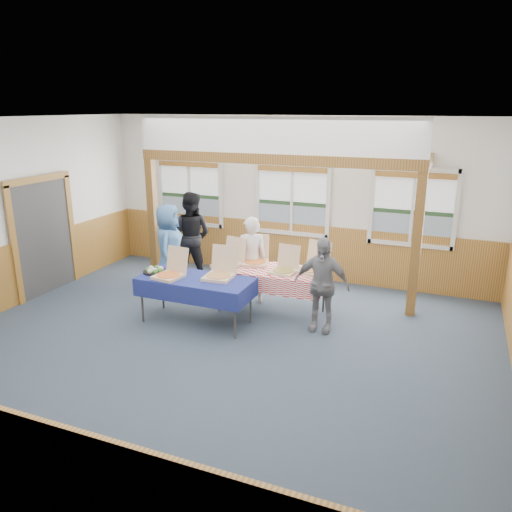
% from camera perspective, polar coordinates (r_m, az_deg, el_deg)
% --- Properties ---
extents(floor, '(8.00, 8.00, 0.00)m').
position_cam_1_polar(floor, '(7.40, -4.63, -10.32)').
color(floor, '#27313F').
rests_on(floor, ground).
extents(ceiling, '(8.00, 8.00, 0.00)m').
position_cam_1_polar(ceiling, '(6.60, -5.30, 15.27)').
color(ceiling, white).
rests_on(ceiling, wall_back).
extents(wall_back, '(8.00, 0.00, 8.00)m').
position_cam_1_polar(wall_back, '(10.00, 4.22, 6.55)').
color(wall_back, silver).
rests_on(wall_back, floor).
extents(wainscot_back, '(7.98, 0.05, 1.10)m').
position_cam_1_polar(wainscot_back, '(10.21, 4.05, 0.72)').
color(wainscot_back, brown).
rests_on(wainscot_back, floor).
extents(wainscot_front, '(7.98, 0.05, 1.10)m').
position_cam_1_polar(wainscot_front, '(4.77, -25.26, -21.24)').
color(wainscot_front, brown).
rests_on(wainscot_front, floor).
extents(wainscot_left, '(0.05, 6.98, 1.10)m').
position_cam_1_polar(wainscot_left, '(9.55, -26.58, -2.21)').
color(wainscot_left, brown).
rests_on(wainscot_left, floor).
extents(cased_opening, '(0.06, 1.30, 2.10)m').
position_cam_1_polar(cased_opening, '(9.99, -23.10, 2.00)').
color(cased_opening, '#333333').
rests_on(cased_opening, wall_left).
extents(window_left, '(1.56, 0.10, 1.46)m').
position_cam_1_polar(window_left, '(10.86, -7.56, 7.69)').
color(window_left, silver).
rests_on(window_left, wall_back).
extents(window_mid, '(1.56, 0.10, 1.46)m').
position_cam_1_polar(window_mid, '(9.94, 4.15, 6.96)').
color(window_mid, silver).
rests_on(window_mid, wall_back).
extents(window_right, '(1.56, 0.10, 1.46)m').
position_cam_1_polar(window_right, '(9.50, 17.51, 5.77)').
color(window_right, silver).
rests_on(window_right, wall_back).
extents(post_left, '(0.15, 0.15, 2.40)m').
position_cam_1_polar(post_left, '(10.09, -11.68, 4.03)').
color(post_left, '#563813').
rests_on(post_left, floor).
extents(post_right, '(0.15, 0.15, 2.40)m').
position_cam_1_polar(post_right, '(8.46, 17.86, 1.12)').
color(post_right, '#563813').
rests_on(post_right, floor).
extents(cross_beam, '(5.15, 0.18, 0.18)m').
position_cam_1_polar(cross_beam, '(8.75, 1.86, 11.02)').
color(cross_beam, '#563813').
rests_on(cross_beam, post_left).
extents(table_left, '(1.96, 1.28, 0.76)m').
position_cam_1_polar(table_left, '(7.96, -6.94, -2.92)').
color(table_left, '#333333').
rests_on(table_left, floor).
extents(table_right, '(1.88, 0.90, 0.76)m').
position_cam_1_polar(table_right, '(8.33, 1.76, -1.90)').
color(table_right, '#333333').
rests_on(table_right, floor).
extents(pizza_box_a, '(0.47, 0.55, 0.45)m').
position_cam_1_polar(pizza_box_a, '(8.03, -9.81, -1.94)').
color(pizza_box_a, beige).
rests_on(pizza_box_a, table_left).
extents(pizza_box_b, '(0.46, 0.55, 0.47)m').
position_cam_1_polar(pizza_box_b, '(7.90, -4.19, -2.01)').
color(pizza_box_b, beige).
rests_on(pizza_box_b, table_left).
extents(pizza_box_c, '(0.51, 0.58, 0.45)m').
position_cam_1_polar(pizza_box_c, '(8.48, -3.17, -0.69)').
color(pizza_box_c, beige).
rests_on(pizza_box_c, table_right).
extents(pizza_box_d, '(0.55, 0.61, 0.46)m').
position_cam_1_polar(pizza_box_d, '(8.59, -0.05, -0.43)').
color(pizza_box_d, beige).
rests_on(pizza_box_d, table_right).
extents(pizza_box_e, '(0.42, 0.49, 0.42)m').
position_cam_1_polar(pizza_box_e, '(8.14, 3.24, -1.46)').
color(pizza_box_e, beige).
rests_on(pizza_box_e, table_right).
extents(pizza_box_f, '(0.55, 0.62, 0.47)m').
position_cam_1_polar(pizza_box_f, '(8.23, 6.43, -1.31)').
color(pizza_box_f, beige).
rests_on(pizza_box_f, table_right).
extents(veggie_tray, '(0.38, 0.38, 0.09)m').
position_cam_1_polar(veggie_tray, '(8.31, -11.50, -1.65)').
color(veggie_tray, black).
rests_on(veggie_tray, table_left).
extents(drink_glass, '(0.07, 0.07, 0.15)m').
position_cam_1_polar(drink_glass, '(7.82, 6.97, -2.25)').
color(drink_glass, olive).
rests_on(drink_glass, table_right).
extents(woman_white, '(0.67, 0.57, 1.56)m').
position_cam_1_polar(woman_white, '(8.71, -0.54, -0.48)').
color(woman_white, silver).
rests_on(woman_white, floor).
extents(woman_black, '(0.89, 0.71, 1.76)m').
position_cam_1_polar(woman_black, '(10.09, -7.44, 2.37)').
color(woman_black, black).
rests_on(woman_black, floor).
extents(man_blue, '(0.75, 0.93, 1.65)m').
position_cam_1_polar(man_blue, '(9.47, -9.92, 0.95)').
color(man_blue, '#3D6798').
rests_on(man_blue, floor).
extents(person_grey, '(0.88, 0.38, 1.50)m').
position_cam_1_polar(person_grey, '(7.70, 7.49, -3.25)').
color(person_grey, slate).
rests_on(person_grey, floor).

